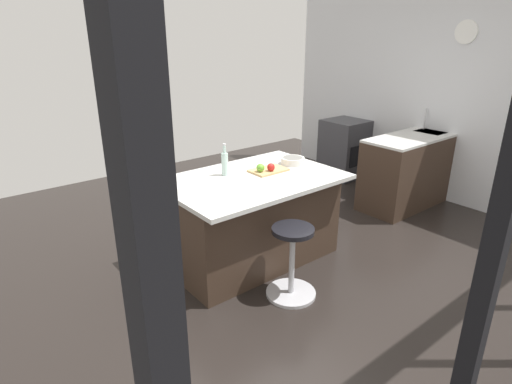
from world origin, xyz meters
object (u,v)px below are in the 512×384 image
object	(u,v)px
water_bottle	(225,163)
fruit_bowl	(293,160)
apple_red	(271,167)
apple_green	(260,168)
kitchen_island	(250,218)
stool_by_window	(292,264)
cutting_board	(268,170)
oven_range	(344,149)

from	to	relation	value
water_bottle	fruit_bowl	world-z (taller)	water_bottle
apple_red	fruit_bowl	distance (m)	0.38
apple_red	fruit_bowl	world-z (taller)	apple_red
apple_green	fruit_bowl	size ratio (longest dim) A/B	0.32
kitchen_island	apple_red	bearing A→B (deg)	167.48
stool_by_window	apple_red	world-z (taller)	apple_red
stool_by_window	cutting_board	bearing A→B (deg)	-115.93
fruit_bowl	stool_by_window	bearing A→B (deg)	47.23
stool_by_window	fruit_bowl	xyz separation A→B (m)	(-0.72, -0.77, 0.62)
stool_by_window	water_bottle	xyz separation A→B (m)	(0.04, -0.91, 0.70)
oven_range	water_bottle	xyz separation A→B (m)	(2.94, 0.96, 0.56)
cutting_board	water_bottle	distance (m)	0.45
oven_range	cutting_board	bearing A→B (deg)	23.95
oven_range	apple_red	xyz separation A→B (m)	(2.55, 1.18, 0.49)
kitchen_island	fruit_bowl	xyz separation A→B (m)	(-0.59, -0.03, 0.48)
oven_range	water_bottle	size ratio (longest dim) A/B	2.88
kitchen_island	fruit_bowl	bearing A→B (deg)	-176.85
kitchen_island	water_bottle	world-z (taller)	water_bottle
oven_range	apple_green	bearing A→B (deg)	23.24
stool_by_window	fruit_bowl	bearing A→B (deg)	-132.77
kitchen_island	cutting_board	xyz separation A→B (m)	(-0.24, -0.01, 0.45)
oven_range	water_bottle	distance (m)	3.14
oven_range	fruit_bowl	xyz separation A→B (m)	(2.18, 1.10, 0.47)
kitchen_island	apple_green	bearing A→B (deg)	177.59
stool_by_window	cutting_board	world-z (taller)	cutting_board
apple_green	fruit_bowl	xyz separation A→B (m)	(-0.46, -0.04, -0.02)
cutting_board	apple_green	distance (m)	0.12
kitchen_island	fruit_bowl	world-z (taller)	fruit_bowl
stool_by_window	water_bottle	distance (m)	1.15
water_bottle	fruit_bowl	size ratio (longest dim) A/B	1.26
apple_red	kitchen_island	bearing A→B (deg)	-12.52
kitchen_island	apple_red	world-z (taller)	apple_red
oven_range	apple_green	xyz separation A→B (m)	(2.64, 1.14, 0.49)
cutting_board	oven_range	bearing A→B (deg)	-156.05
cutting_board	water_bottle	bearing A→B (deg)	-22.27
oven_range	apple_green	world-z (taller)	apple_green
fruit_bowl	cutting_board	bearing A→B (deg)	4.37
apple_green	oven_range	bearing A→B (deg)	-156.76
oven_range	fruit_bowl	bearing A→B (deg)	26.73
fruit_bowl	water_bottle	bearing A→B (deg)	-10.42
apple_green	fruit_bowl	world-z (taller)	apple_green
stool_by_window	apple_green	world-z (taller)	apple_green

